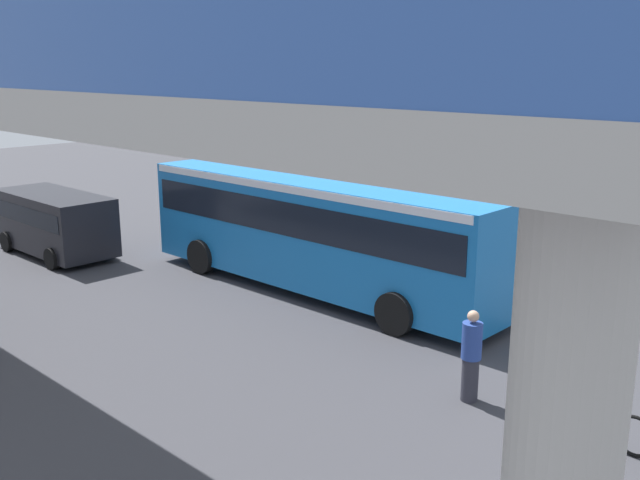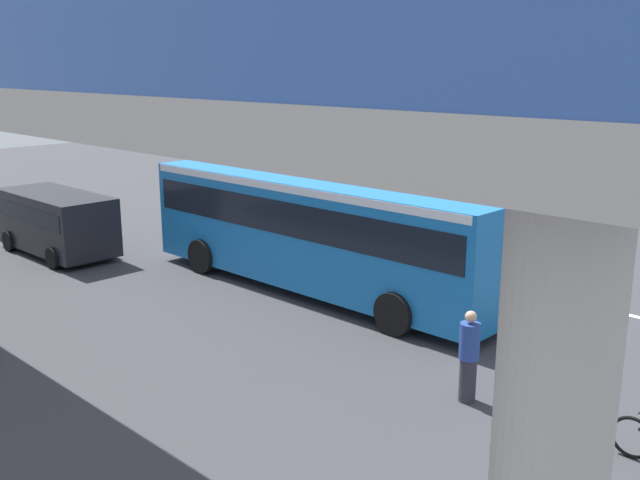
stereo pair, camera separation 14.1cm
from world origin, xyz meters
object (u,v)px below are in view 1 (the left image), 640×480
(traffic_sign, at_px, (459,217))
(pedestrian, at_px, (471,356))
(parked_van, at_px, (55,220))
(city_bus, at_px, (318,224))

(traffic_sign, bearing_deg, pedestrian, 124.72)
(parked_van, distance_m, traffic_sign, 13.08)
(city_bus, height_order, pedestrian, city_bus)
(pedestrian, xyz_separation_m, traffic_sign, (4.49, -6.48, 1.00))
(parked_van, relative_size, traffic_sign, 1.71)
(city_bus, height_order, traffic_sign, city_bus)
(pedestrian, relative_size, traffic_sign, 0.64)
(pedestrian, distance_m, traffic_sign, 7.94)
(pedestrian, bearing_deg, city_bus, -23.91)
(city_bus, xyz_separation_m, parked_van, (8.92, 3.23, -0.70))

